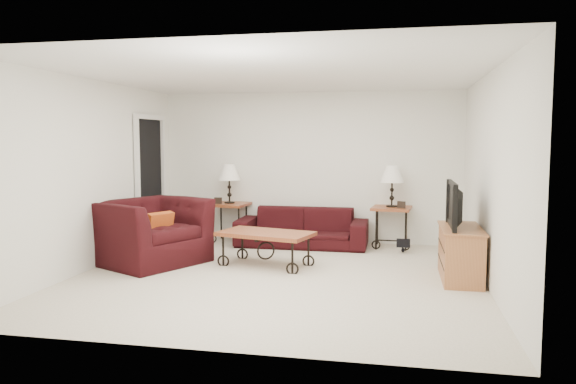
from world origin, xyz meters
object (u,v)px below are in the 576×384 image
Objects in this scene: television at (460,205)px; lamp_left at (229,184)px; armchair at (151,232)px; side_table_right at (391,227)px; backpack at (403,239)px; sofa at (302,227)px; tv_stand at (460,253)px; side_table_left at (230,222)px; lamp_right at (392,186)px; coffee_table at (266,249)px.

lamp_left is at bearing -118.40° from television.
armchair is (-0.57, -1.81, -0.53)m from lamp_left.
armchair is at bearing -150.93° from side_table_right.
backpack is (3.44, 1.44, -0.24)m from armchair.
lamp_left is (-1.27, 0.18, 0.67)m from sofa.
side_table_left is at bearing 151.74° from tv_stand.
television reaches higher than tv_stand.
side_table_left reaches higher than backpack.
side_table_left is 2.68m from side_table_right.
lamp_right is at bearing 114.27° from tv_stand.
sofa is 2.85m from tv_stand.
television is at bearing -28.40° from lamp_left.
lamp_right is at bearing -33.97° from armchair.
lamp_right reaches higher than backpack.
side_table_right is 1.00× the size of lamp_left.
lamp_left is (-2.68, 0.00, 0.65)m from side_table_right.
lamp_left is at bearing 180.00° from side_table_right.
lamp_right is 0.60× the size of tv_stand.
television reaches higher than coffee_table.
television reaches higher than side_table_right.
lamp_right is (0.00, 0.00, 0.65)m from side_table_right.
side_table_left is 0.60× the size of tv_stand.
tv_stand is (0.86, -1.90, -0.65)m from lamp_right.
lamp_right is at bearing 44.86° from coffee_table.
sofa is 3.21× the size of side_table_left.
coffee_table is at bearing -135.14° from side_table_right.
tv_stand is (2.51, -0.26, 0.09)m from coffee_table.
lamp_left is 1.00× the size of lamp_right.
side_table_right is (2.68, 0.00, 0.00)m from side_table_left.
backpack is at bearing -63.15° from lamp_right.
lamp_left reaches higher than coffee_table.
side_table_left is at bearing 0.00° from lamp_left.
side_table_left is 1.94m from coffee_table.
side_table_left is 0.65m from lamp_left.
sofa is at bearing 142.81° from tv_stand.
backpack is (0.19, -0.37, -0.78)m from lamp_right.
lamp_right is 0.48× the size of armchair.
side_table_left is at bearing 121.99° from coffee_table.
lamp_right is at bearing 0.00° from lamp_left.
armchair is (-1.60, -0.16, 0.21)m from coffee_table.
television is (2.25, -1.72, 0.62)m from sofa.
coffee_table is at bearing 174.16° from tv_stand.
coffee_table is 2.52m from tv_stand.
lamp_right is 2.18m from tv_stand.
armchair reaches higher than tv_stand.
television reaches higher than sofa.
lamp_left is at bearing 9.45° from armchair.
lamp_left is 1.97m from armchair.
coffee_table is (-0.24, -1.46, -0.07)m from sofa.
lamp_left is 0.67× the size of television.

